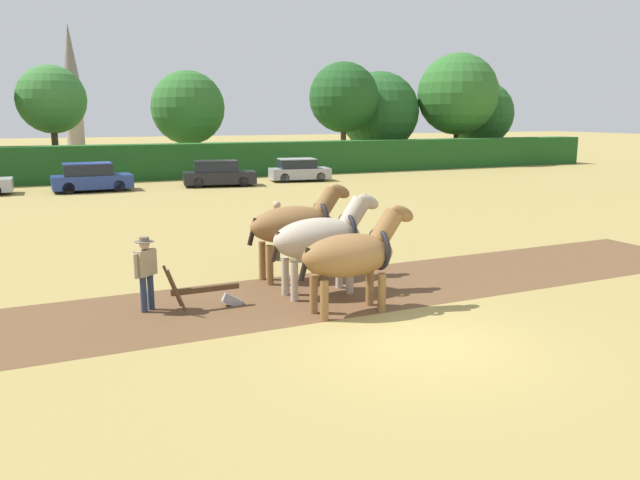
% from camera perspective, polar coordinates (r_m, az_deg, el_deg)
% --- Properties ---
extents(ground_plane, '(240.00, 240.00, 0.00)m').
position_cam_1_polar(ground_plane, '(12.06, 9.02, -9.23)').
color(ground_plane, '#998447').
extents(plowed_furrow_strip, '(34.19, 4.64, 0.01)m').
position_cam_1_polar(plowed_furrow_strip, '(13.75, -20.13, -7.19)').
color(plowed_furrow_strip, brown).
rests_on(plowed_furrow_strip, ground).
extents(hedgerow, '(73.55, 1.94, 2.33)m').
position_cam_1_polar(hedgerow, '(43.07, -15.46, 6.89)').
color(hedgerow, '#1E511E').
rests_on(hedgerow, ground).
extents(tree_left, '(4.64, 4.64, 7.59)m').
position_cam_1_polar(tree_left, '(47.39, -23.34, 11.70)').
color(tree_left, '#423323').
rests_on(tree_left, ground).
extents(tree_center_left, '(5.42, 5.42, 7.47)m').
position_cam_1_polar(tree_center_left, '(48.23, -11.99, 11.74)').
color(tree_center_left, '#4C3823').
rests_on(tree_center_left, ground).
extents(tree_center, '(5.60, 5.60, 8.41)m').
position_cam_1_polar(tree_center, '(51.26, 2.18, 12.89)').
color(tree_center, '#4C3823').
rests_on(tree_center, ground).
extents(tree_center_right, '(6.89, 6.89, 7.95)m').
position_cam_1_polar(tree_center_right, '(55.50, 5.43, 11.59)').
color(tree_center_right, '#423323').
rests_on(tree_center_right, ground).
extents(tree_right, '(6.97, 6.97, 9.49)m').
position_cam_1_polar(tree_right, '(56.73, 12.49, 12.89)').
color(tree_right, '#4C3823').
rests_on(tree_right, ground).
extents(tree_far_right, '(5.96, 5.96, 7.32)m').
position_cam_1_polar(tree_far_right, '(60.83, 14.52, 11.11)').
color(tree_far_right, brown).
rests_on(tree_far_right, ground).
extents(church_spire, '(2.35, 2.35, 15.27)m').
position_cam_1_polar(church_spire, '(84.84, -21.75, 13.11)').
color(church_spire, gray).
rests_on(church_spire, ground).
extents(draft_horse_lead_left, '(2.83, 1.02, 2.36)m').
position_cam_1_polar(draft_horse_lead_left, '(13.36, 3.04, -1.30)').
color(draft_horse_lead_left, brown).
rests_on(draft_horse_lead_left, ground).
extents(draft_horse_lead_right, '(2.89, 1.08, 2.43)m').
position_cam_1_polar(draft_horse_lead_right, '(14.71, 0.18, 0.21)').
color(draft_horse_lead_right, '#B2A38E').
rests_on(draft_horse_lead_right, ground).
extents(draft_horse_trail_left, '(2.94, 1.06, 2.51)m').
position_cam_1_polar(draft_horse_trail_left, '(16.10, -2.18, 1.45)').
color(draft_horse_trail_left, brown).
rests_on(draft_horse_trail_left, ground).
extents(plow, '(1.73, 0.47, 1.13)m').
position_cam_1_polar(plow, '(14.05, -9.87, -4.88)').
color(plow, '#4C331E').
rests_on(plow, ground).
extents(farmer_at_plow, '(0.54, 0.44, 1.65)m').
position_cam_1_polar(farmer_at_plow, '(14.00, -15.64, -2.52)').
color(farmer_at_plow, '#28334C').
rests_on(farmer_at_plow, ground).
extents(farmer_beside_team, '(0.40, 0.64, 1.76)m').
position_cam_1_polar(farmer_beside_team, '(18.34, -3.95, 1.34)').
color(farmer_beside_team, '#38332D').
rests_on(farmer_beside_team, ground).
extents(parked_car_left, '(4.32, 1.95, 1.60)m').
position_cam_1_polar(parked_car_left, '(37.36, -20.22, 5.36)').
color(parked_car_left, navy).
rests_on(parked_car_left, ground).
extents(parked_car_center_left, '(4.48, 2.35, 1.55)m').
position_cam_1_polar(parked_car_center_left, '(38.21, -9.28, 5.98)').
color(parked_car_center_left, black).
rests_on(parked_car_center_left, ground).
extents(parked_car_center, '(4.02, 2.24, 1.47)m').
position_cam_1_polar(parked_car_center, '(40.67, -1.95, 6.39)').
color(parked_car_center, '#9E9EA8').
rests_on(parked_car_center, ground).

